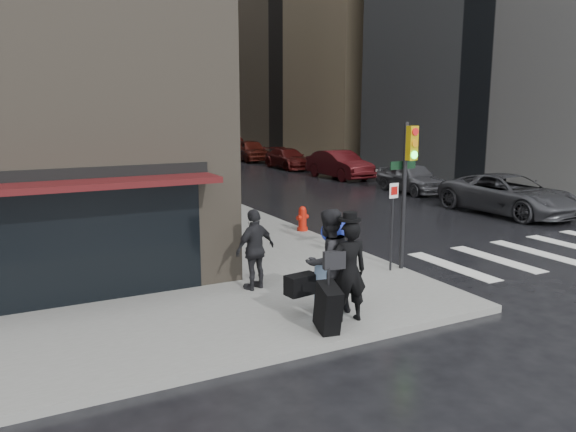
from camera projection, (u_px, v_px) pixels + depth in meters
name	position (u px, v px, depth m)	size (l,w,h in m)	color
ground	(363.00, 298.00, 12.21)	(140.00, 140.00, 0.00)	black
sidewalk_left	(120.00, 171.00, 35.76)	(4.00, 50.00, 0.15)	slate
sidewalk_right	(305.00, 162.00, 41.83)	(3.00, 50.00, 0.15)	slate
crosswalk	(555.00, 249.00, 16.46)	(8.50, 3.00, 0.01)	silver
bldg_right_far	(274.00, 41.00, 72.14)	(22.00, 20.00, 25.00)	slate
bldg_distant	(86.00, 23.00, 79.94)	(40.00, 12.00, 32.00)	slate
man_overcoat	(345.00, 277.00, 10.28)	(1.25, 1.02, 2.11)	black
man_jeans	(327.00, 262.00, 10.73)	(1.50, 0.91, 2.06)	black
man_greycoat	(255.00, 249.00, 12.24)	(1.13, 0.73, 1.79)	black
traffic_light	(406.00, 176.00, 13.46)	(0.90, 0.45, 3.60)	black
fire_hydrant	(302.00, 220.00, 18.20)	(0.47, 0.35, 0.80)	#B5190B
parked_car_0	(509.00, 194.00, 21.78)	(2.55, 5.53, 1.54)	#393A3E
parked_car_1	(411.00, 177.00, 27.38)	(1.74, 4.33, 1.47)	#4A4A4F
parked_car_2	(339.00, 165.00, 32.72)	(1.71, 4.92, 1.62)	#390B0E
parked_car_3	(288.00, 158.00, 38.12)	(1.90, 4.68, 1.36)	#3C0D0C
parked_car_4	(251.00, 150.00, 43.51)	(1.95, 4.84, 1.65)	#43130D
parked_car_5	(232.00, 146.00, 49.35)	(1.69, 4.83, 1.59)	#3F100C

